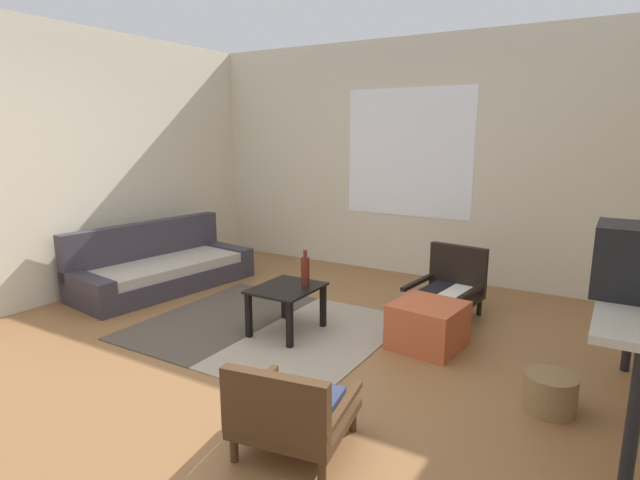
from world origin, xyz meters
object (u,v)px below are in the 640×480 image
Objects in this scene: armchair_striped_foreground at (290,412)px; couch at (161,269)px; coffee_table at (287,296)px; console_shelf at (639,305)px; armchair_by_window at (448,287)px; wicker_basket at (550,393)px; glass_bottle at (305,270)px; ottoman_orange at (428,325)px.

couch is at bearing 149.07° from armchair_striped_foreground.
console_shelf is (2.46, -0.15, 0.41)m from coffee_table.
armchair_by_window reaches higher than wicker_basket.
wicker_basket is at bearing -9.46° from glass_bottle.
wicker_basket is (1.97, -0.33, -0.41)m from glass_bottle.
ottoman_orange is (1.11, 0.33, -0.14)m from coffee_table.
wicker_basket is at bearing -5.44° from coffee_table.
wicker_basket is at bearing -28.92° from ottoman_orange.
couch is 3.33m from armchair_striped_foreground.
wicker_basket is (1.12, 1.16, -0.12)m from armchair_striped_foreground.
couch reaches higher than armchair_striped_foreground.
console_shelf is at bearing 7.20° from wicker_basket.
couch is at bearing 173.37° from console_shelf.
armchair_by_window reaches higher than coffee_table.
armchair_by_window is at bearing 46.55° from coffee_table.
console_shelf is 5.75× the size of glass_bottle.
glass_bottle is at bearing -168.81° from ottoman_orange.
wicker_basket is at bearing 45.97° from armchair_striped_foreground.
armchair_striped_foreground is at bearing -95.48° from ottoman_orange.
armchair_by_window reaches higher than ottoman_orange.
console_shelf reaches higher than coffee_table.
armchair_by_window is 0.77m from ottoman_orange.
ottoman_orange is at bearing 151.08° from wicker_basket.
coffee_table is 1.66m from armchair_striped_foreground.
wicker_basket is at bearing -51.39° from armchair_by_window.
coffee_table is 2.50m from console_shelf.
coffee_table is at bearing -133.45° from armchair_by_window.
ottoman_orange is at bearing 16.54° from coffee_table.
ottoman_orange is (0.08, -0.76, -0.10)m from armchair_by_window.
armchair_striped_foreground is 1.29× the size of ottoman_orange.
ottoman_orange is at bearing -0.56° from couch.
coffee_table is 0.84× the size of armchair_by_window.
console_shelf is at bearing -3.43° from coffee_table.
coffee_table is at bearing 174.56° from wicker_basket.
armchair_striped_foreground is 1.69m from ottoman_orange.
glass_bottle is at bearing 173.28° from console_shelf.
armchair_by_window is at bearing 128.61° from wicker_basket.
glass_bottle is (2.01, -0.23, 0.32)m from couch.
ottoman_orange is (0.16, 1.68, -0.06)m from armchair_striped_foreground.
wicker_basket is (2.07, -0.20, -0.20)m from coffee_table.
armchair_striped_foreground reaches higher than wicker_basket.
coffee_table is 0.34× the size of console_shelf.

